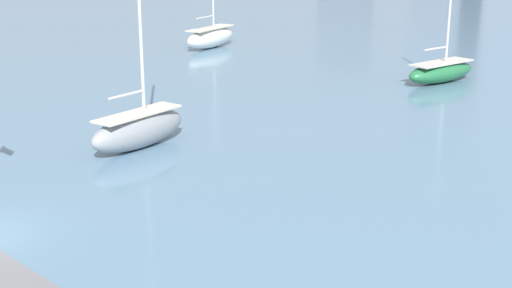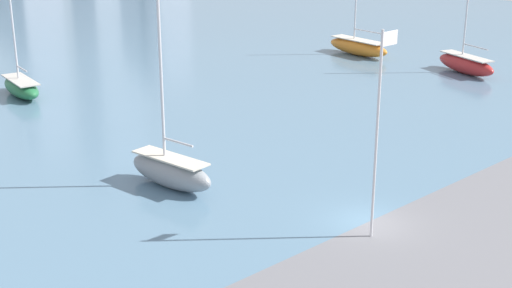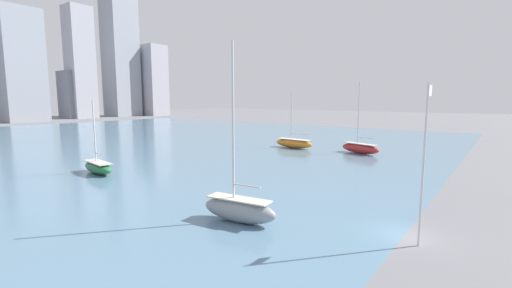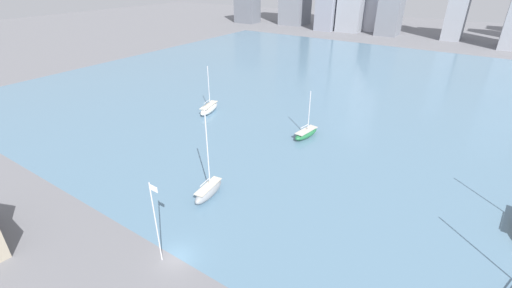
% 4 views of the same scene
% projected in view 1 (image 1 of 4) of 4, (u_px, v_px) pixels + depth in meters
% --- Properties ---
extents(sailboat_gray, '(2.65, 6.66, 14.13)m').
position_uv_depth(sailboat_gray, '(139.00, 127.00, 37.85)').
color(sailboat_gray, gray).
rests_on(sailboat_gray, harbor_water).
extents(sailboat_green, '(3.11, 7.19, 9.57)m').
position_uv_depth(sailboat_green, '(441.00, 71.00, 54.20)').
color(sailboat_green, '#236B3D').
rests_on(sailboat_green, harbor_water).
extents(sailboat_white, '(3.88, 7.79, 10.96)m').
position_uv_depth(sailboat_white, '(211.00, 37.00, 70.03)').
color(sailboat_white, white).
rests_on(sailboat_white, harbor_water).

